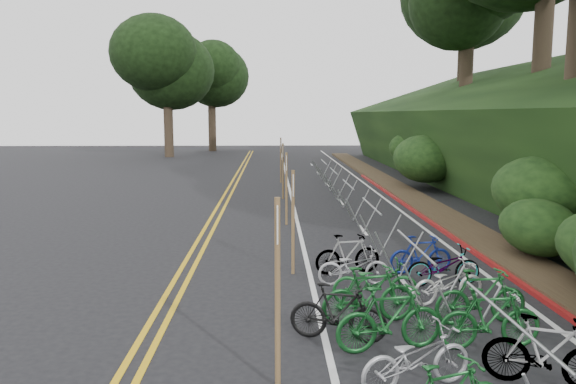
# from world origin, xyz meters

# --- Properties ---
(ground) EXTENTS (120.00, 120.00, 0.00)m
(ground) POSITION_xyz_m (0.00, 0.00, 0.00)
(ground) COLOR black
(ground) RESTS_ON ground
(road_markings) EXTENTS (7.47, 80.00, 0.01)m
(road_markings) POSITION_xyz_m (0.63, 10.10, 0.00)
(road_markings) COLOR gold
(road_markings) RESTS_ON ground
(red_curb) EXTENTS (0.25, 28.00, 0.10)m
(red_curb) POSITION_xyz_m (5.70, 12.00, 0.05)
(red_curb) COLOR maroon
(red_curb) RESTS_ON ground
(embankment) EXTENTS (14.30, 48.14, 9.11)m
(embankment) POSITION_xyz_m (12.96, 19.04, 2.57)
(embankment) COLOR black
(embankment) RESTS_ON ground
(bike_rack_front) EXTENTS (1.09, 3.34, 1.06)m
(bike_rack_front) POSITION_xyz_m (3.33, -0.84, 0.80)
(bike_rack_front) COLOR gray
(bike_rack_front) RESTS_ON ground
(bike_racks_rest) EXTENTS (1.14, 23.00, 1.17)m
(bike_racks_rest) POSITION_xyz_m (3.00, 13.00, 0.85)
(bike_racks_rest) COLOR gray
(bike_racks_rest) RESTS_ON ground
(signpost_near) EXTENTS (0.08, 0.40, 2.70)m
(signpost_near) POSITION_xyz_m (0.18, -0.63, 1.54)
(signpost_near) COLOR brown
(signpost_near) RESTS_ON ground
(signposts_rest) EXTENTS (0.08, 18.40, 2.50)m
(signposts_rest) POSITION_xyz_m (0.60, 14.00, 1.43)
(signposts_rest) COLOR brown
(signposts_rest) RESTS_ON ground
(bike_front) EXTENTS (0.92, 1.72, 0.99)m
(bike_front) POSITION_xyz_m (1.20, 0.97, 0.50)
(bike_front) COLOR black
(bike_front) RESTS_ON ground
(bike_valet) EXTENTS (3.03, 9.66, 1.09)m
(bike_valet) POSITION_xyz_m (2.91, 1.04, 0.48)
(bike_valet) COLOR beige
(bike_valet) RESTS_ON ground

